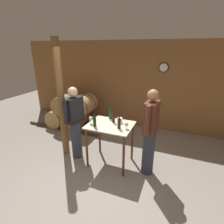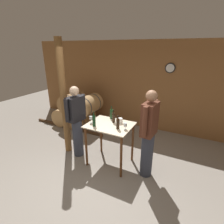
{
  "view_description": "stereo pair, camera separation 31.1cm",
  "coord_description": "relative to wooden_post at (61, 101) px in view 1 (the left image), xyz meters",
  "views": [
    {
      "loc": [
        1.21,
        -2.31,
        2.49
      ],
      "look_at": [
        -0.09,
        0.89,
        1.2
      ],
      "focal_mm": 28.0,
      "sensor_mm": 36.0,
      "label": 1
    },
    {
      "loc": [
        1.49,
        -2.18,
        2.49
      ],
      "look_at": [
        -0.09,
        0.89,
        1.2
      ],
      "focal_mm": 28.0,
      "sensor_mm": 36.0,
      "label": 2
    }
  ],
  "objects": [
    {
      "name": "ice_bucket",
      "position": [
        1.35,
        0.19,
        -0.34
      ],
      "size": [
        0.11,
        0.11,
        0.11
      ],
      "color": "white",
      "rests_on": "tasting_table"
    },
    {
      "name": "wine_bottle_right",
      "position": [
        1.42,
        -0.08,
        -0.28
      ],
      "size": [
        0.07,
        0.07,
        0.28
      ],
      "color": "black",
      "rests_on": "tasting_table"
    },
    {
      "name": "wine_bottle_left",
      "position": [
        1.07,
        0.33,
        -0.28
      ],
      "size": [
        0.07,
        0.07,
        0.3
      ],
      "color": "#193819",
      "rests_on": "tasting_table"
    },
    {
      "name": "wine_glass_near_center",
      "position": [
        1.57,
        -0.04,
        -0.3
      ],
      "size": [
        0.07,
        0.07,
        0.14
      ],
      "color": "silver",
      "rests_on": "tasting_table"
    },
    {
      "name": "wine_glass_near_left",
      "position": [
        0.79,
        -0.08,
        -0.28
      ],
      "size": [
        0.07,
        0.07,
        0.15
      ],
      "color": "silver",
      "rests_on": "tasting_table"
    },
    {
      "name": "wine_bottle_far_left",
      "position": [
        0.93,
        -0.19,
        -0.27
      ],
      "size": [
        0.07,
        0.07,
        0.31
      ],
      "color": "black",
      "rests_on": "tasting_table"
    },
    {
      "name": "person_visitor_with_scarf",
      "position": [
        0.36,
        -0.04,
        -0.45
      ],
      "size": [
        0.29,
        0.58,
        1.71
      ],
      "color": "#333847",
      "rests_on": "ground_plane"
    },
    {
      "name": "tasting_table",
      "position": [
        1.19,
        0.03,
        -0.59
      ],
      "size": [
        0.95,
        0.75,
        0.95
      ],
      "color": "beige",
      "rests_on": "ground_plane"
    },
    {
      "name": "wooden_post",
      "position": [
        0.0,
        0.0,
        0.0
      ],
      "size": [
        0.16,
        0.16,
        2.7
      ],
      "color": "brown",
      "rests_on": "ground_plane"
    },
    {
      "name": "barrel_rack",
      "position": [
        -0.73,
        1.35,
        -0.82
      ],
      "size": [
        2.63,
        0.86,
        1.1
      ],
      "color": "#4C331E",
      "rests_on": "ground_plane"
    },
    {
      "name": "wine_bottle_center",
      "position": [
        1.2,
        0.18,
        -0.28
      ],
      "size": [
        0.07,
        0.07,
        0.29
      ],
      "color": "black",
      "rests_on": "tasting_table"
    },
    {
      "name": "ground_plane",
      "position": [
        1.28,
        -0.76,
        -1.35
      ],
      "size": [
        14.0,
        14.0,
        0.0
      ],
      "primitive_type": "plane",
      "color": "gray"
    },
    {
      "name": "person_host",
      "position": [
        2.03,
        0.01,
        -0.4
      ],
      "size": [
        0.25,
        0.59,
        1.79
      ],
      "color": "#333847",
      "rests_on": "ground_plane"
    },
    {
      "name": "back_wall",
      "position": [
        1.28,
        2.25,
        0.0
      ],
      "size": [
        8.4,
        0.08,
        2.7
      ],
      "color": "brown",
      "rests_on": "ground_plane"
    }
  ]
}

